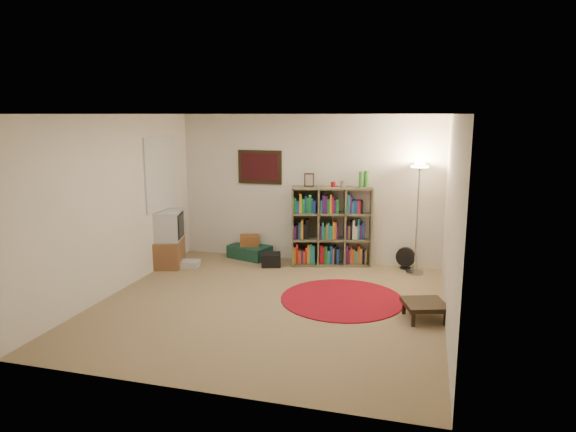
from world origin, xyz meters
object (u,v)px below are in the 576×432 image
(floor_lamp, at_px, (419,182))
(tv_stand, at_px, (168,239))
(bookshelf, at_px, (330,227))
(suitcase, at_px, (250,252))
(floor_fan, at_px, (406,258))
(side_table, at_px, (425,305))

(floor_lamp, distance_m, tv_stand, 4.17)
(bookshelf, distance_m, tv_stand, 2.71)
(floor_lamp, bearing_deg, tv_stand, -170.68)
(bookshelf, distance_m, suitcase, 1.53)
(floor_lamp, height_order, suitcase, floor_lamp)
(tv_stand, xyz_separation_m, suitcase, (1.15, 0.81, -0.34))
(floor_fan, relative_size, tv_stand, 0.39)
(tv_stand, distance_m, side_table, 4.35)
(suitcase, bearing_deg, bookshelf, 17.65)
(floor_lamp, xyz_separation_m, suitcase, (-2.84, 0.16, -1.35))
(suitcase, height_order, side_table, side_table)
(floor_lamp, xyz_separation_m, floor_fan, (-0.15, 0.20, -1.28))
(tv_stand, bearing_deg, suitcase, 19.46)
(floor_fan, xyz_separation_m, tv_stand, (-3.84, -0.85, 0.27))
(floor_lamp, height_order, side_table, floor_lamp)
(floor_lamp, distance_m, floor_fan, 1.31)
(floor_fan, xyz_separation_m, side_table, (0.32, -2.11, 0.01))
(floor_fan, distance_m, suitcase, 2.69)
(bookshelf, bearing_deg, suitcase, 165.47)
(floor_fan, height_order, tv_stand, tv_stand)
(side_table, bearing_deg, suitcase, 145.59)
(bookshelf, bearing_deg, tv_stand, -176.92)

